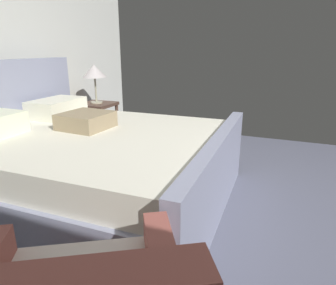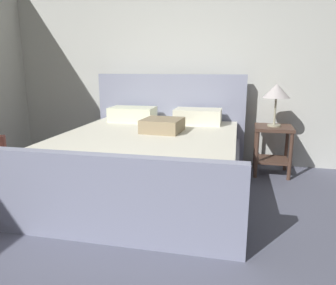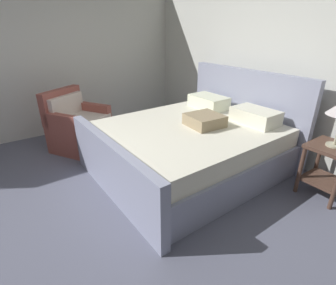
{
  "view_description": "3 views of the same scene",
  "coord_description": "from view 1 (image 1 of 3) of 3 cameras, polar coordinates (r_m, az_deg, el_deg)",
  "views": [
    {
      "loc": [
        -2.11,
        0.07,
        1.31
      ],
      "look_at": [
        0.27,
        1.04,
        0.49
      ],
      "focal_mm": 31.65,
      "sensor_mm": 36.0,
      "label": 1
    },
    {
      "loc": [
        0.84,
        -1.51,
        1.29
      ],
      "look_at": [
        0.19,
        1.22,
        0.63
      ],
      "focal_mm": 34.06,
      "sensor_mm": 36.0,
      "label": 2
    },
    {
      "loc": [
        2.21,
        -0.37,
        1.75
      ],
      "look_at": [
        0.02,
        1.17,
        0.53
      ],
      "focal_mm": 27.53,
      "sensor_mm": 36.0,
      "label": 3
    }
  ],
  "objects": [
    {
      "name": "bed",
      "position": [
        2.72,
        -14.69,
        -3.6
      ],
      "size": [
        2.01,
        2.26,
        1.2
      ],
      "color": "#999EBA",
      "rests_on": "ground"
    },
    {
      "name": "ground_plane",
      "position": [
        2.49,
        21.0,
        -15.59
      ],
      "size": [
        4.92,
        5.67,
        0.02
      ],
      "primitive_type": "cube",
      "color": "slate"
    },
    {
      "name": "table_lamp_right",
      "position": [
        4.1,
        -13.99,
        13.0
      ],
      "size": [
        0.32,
        0.32,
        0.5
      ],
      "color": "#B7B293",
      "rests_on": "nightstand_right"
    },
    {
      "name": "nightstand_right",
      "position": [
        4.19,
        -13.38,
        4.74
      ],
      "size": [
        0.44,
        0.44,
        0.6
      ],
      "color": "brown",
      "rests_on": "ground"
    }
  ]
}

